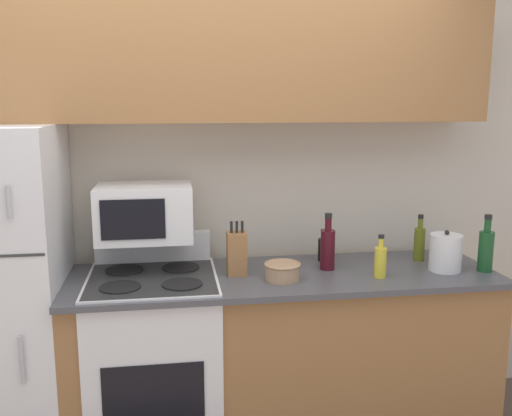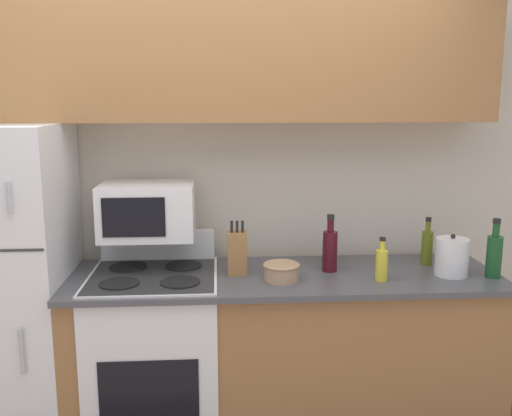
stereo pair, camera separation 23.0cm
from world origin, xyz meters
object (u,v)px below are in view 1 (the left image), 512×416
at_px(bottle_cooking_spray, 380,261).
at_px(bottle_soy_sauce, 323,248).
at_px(bowl, 283,271).
at_px(bottle_wine_red, 328,247).
at_px(bottle_olive_oil, 419,243).
at_px(stove, 155,360).
at_px(knife_block, 237,253).
at_px(microwave, 144,212).
at_px(bottle_wine_green, 486,249).
at_px(kettle, 446,253).

relative_size(bottle_cooking_spray, bottle_soy_sauce, 1.22).
distance_m(bowl, bottle_soy_sauce, 0.41).
xyz_separation_m(bowl, bottle_wine_red, (0.27, 0.14, 0.07)).
bearing_deg(bottle_olive_oil, bowl, -164.69).
distance_m(bottle_cooking_spray, bottle_wine_red, 0.29).
xyz_separation_m(bowl, bottle_olive_oil, (0.82, 0.22, 0.06)).
bearing_deg(stove, knife_block, 2.02).
relative_size(microwave, bowl, 2.61).
height_order(knife_block, bottle_olive_oil, knife_block).
height_order(knife_block, bottle_wine_green, bottle_wine_green).
relative_size(knife_block, bottle_olive_oil, 1.08).
bearing_deg(bottle_cooking_spray, bottle_olive_oil, 38.81).
relative_size(bottle_wine_green, bottle_wine_red, 1.00).
xyz_separation_m(microwave, bottle_wine_red, (0.94, -0.10, -0.20)).
relative_size(bottle_wine_red, kettle, 1.39).
relative_size(stove, kettle, 5.02).
xyz_separation_m(stove, kettle, (1.51, -0.08, 0.53)).
bearing_deg(bottle_wine_red, bottle_wine_green, -11.07).
bearing_deg(bottle_wine_green, microwave, 171.61).
height_order(microwave, bottle_olive_oil, microwave).
xyz_separation_m(bottle_cooking_spray, kettle, (0.38, 0.06, 0.01)).
height_order(stove, bottle_wine_green, bottle_wine_green).
distance_m(microwave, knife_block, 0.52).
height_order(bottle_olive_oil, bottle_wine_red, bottle_wine_red).
relative_size(bottle_soy_sauce, kettle, 0.84).
bearing_deg(bottle_wine_red, bottle_soy_sauce, 83.84).
distance_m(bottle_wine_green, kettle, 0.20).
bearing_deg(kettle, stove, 176.98).
bearing_deg(bottle_olive_oil, bottle_wine_red, -171.19).
xyz_separation_m(bottle_cooking_spray, bottle_soy_sauce, (-0.21, 0.34, -0.02)).
distance_m(bottle_wine_red, bottle_soy_sauce, 0.17).
height_order(microwave, bottle_wine_green, microwave).
height_order(bottle_soy_sauce, kettle, kettle).
xyz_separation_m(knife_block, bottle_wine_green, (1.28, -0.14, 0.01)).
xyz_separation_m(stove, bottle_cooking_spray, (1.13, -0.14, 0.52)).
relative_size(stove, bottle_wine_green, 3.60).
distance_m(stove, bottle_cooking_spray, 1.25).
distance_m(microwave, bottle_soy_sauce, 0.99).
xyz_separation_m(stove, knife_block, (0.43, 0.02, 0.55)).
distance_m(stove, knife_block, 0.69).
relative_size(stove, microwave, 2.26).
relative_size(stove, bottle_olive_oil, 4.15).
bearing_deg(stove, bottle_cooking_spray, -7.21).
distance_m(bowl, bottle_cooking_spray, 0.49).
bearing_deg(kettle, bottle_wine_red, 169.39).
height_order(bottle_wine_green, bottle_cooking_spray, bottle_wine_green).
distance_m(bowl, bottle_wine_red, 0.31).
height_order(bowl, bottle_wine_green, bottle_wine_green).
distance_m(stove, kettle, 1.60).
bearing_deg(bottle_wine_green, stove, 175.87).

